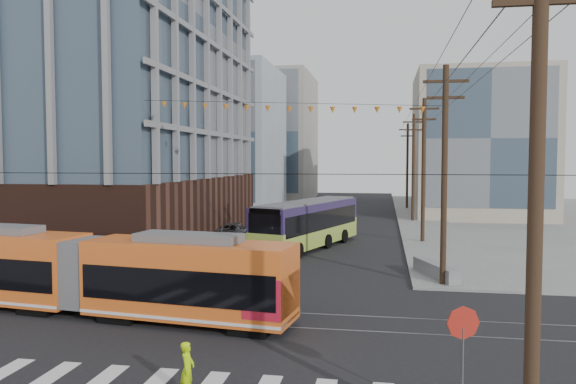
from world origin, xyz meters
name	(u,v)px	position (x,y,z in m)	size (l,w,h in m)	color
ground	(213,351)	(0.00, 0.00, 0.00)	(160.00, 160.00, 0.00)	slate
office_building	(31,59)	(-22.00, 23.00, 14.30)	(30.00, 25.00, 28.60)	#381E16
bg_bldg_nw_near	(207,139)	(-17.00, 52.00, 9.00)	(18.00, 16.00, 18.00)	#8C99A5
bg_bldg_ne_near	(479,145)	(16.00, 48.00, 8.00)	(14.00, 14.00, 16.00)	gray
bg_bldg_nw_far	(263,137)	(-14.00, 72.00, 10.00)	(16.00, 18.00, 20.00)	gray
bg_bldg_ne_far	(470,155)	(18.00, 68.00, 7.00)	(16.00, 16.00, 14.00)	#8C99A5
utility_pole_near	(536,203)	(8.50, -6.00, 5.50)	(0.30, 0.30, 11.00)	black
utility_pole_far	(407,166)	(8.50, 56.00, 5.50)	(0.30, 0.30, 11.00)	black
streetcar	(87,273)	(-6.45, 3.45, 1.69)	(17.55, 2.47, 3.38)	#D85B1D
city_bus	(308,224)	(0.20, 22.08, 1.75)	(2.68, 12.38, 3.51)	#281C43
parked_car_silver	(193,255)	(-5.38, 13.37, 0.82)	(1.74, 4.99, 1.64)	#9399AB
parked_car_white	(212,243)	(-5.86, 18.53, 0.72)	(2.02, 4.97, 1.44)	silver
parked_car_grey	(235,231)	(-6.02, 25.00, 0.71)	(2.36, 5.12, 1.42)	#48484B
pedestrian	(187,369)	(0.41, -3.59, 0.75)	(0.55, 0.36, 1.50)	#B9F207
stop_sign	(462,369)	(7.45, -3.96, 1.34)	(0.82, 0.82, 2.69)	#A51F14
jersey_barrier	(435,271)	(8.30, 12.71, 0.44)	(0.99, 4.39, 0.88)	#606060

